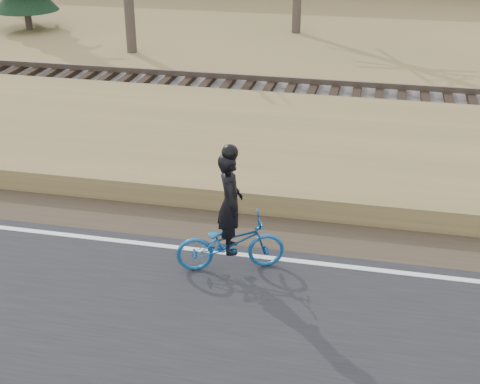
# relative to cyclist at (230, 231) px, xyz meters

# --- Properties ---
(embankment) EXTENTS (120.00, 5.00, 0.44)m
(embankment) POSITION_rel_cyclist_xyz_m (-5.08, 4.42, -0.53)
(embankment) COLOR #94744B
(embankment) RESTS_ON ground
(ballast) EXTENTS (120.00, 3.00, 0.45)m
(ballast) POSITION_rel_cyclist_xyz_m (-5.08, 8.22, -0.53)
(ballast) COLOR slate
(ballast) RESTS_ON ground
(railroad) EXTENTS (120.00, 2.40, 0.29)m
(railroad) POSITION_rel_cyclist_xyz_m (-5.08, 8.22, -0.22)
(railroad) COLOR black
(railroad) RESTS_ON ballast
(cyclist) EXTENTS (1.86, 1.14, 2.17)m
(cyclist) POSITION_rel_cyclist_xyz_m (0.00, 0.00, 0.00)
(cyclist) COLOR #155394
(cyclist) RESTS_ON road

